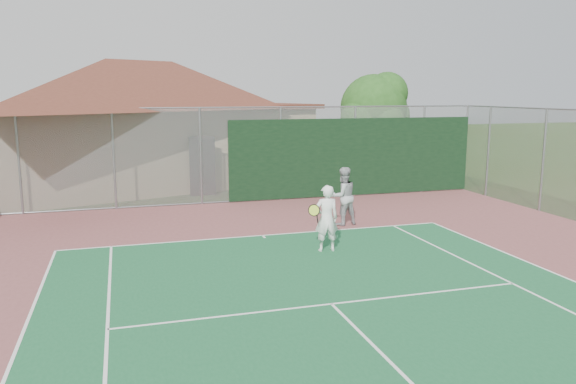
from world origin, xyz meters
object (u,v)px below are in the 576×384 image
Objects in this scene: tree at (375,110)px; clubhouse at (138,110)px; player_white_front at (326,219)px; player_grey_back at (343,197)px; bleachers at (52,187)px.

clubhouse is at bearing 163.05° from tree.
player_grey_back is at bearing -116.76° from player_white_front.
clubhouse is 12.40m from player_grey_back.
clubhouse reaches higher than bleachers.
tree is at bearing -34.20° from clubhouse.
tree is 2.89× the size of player_white_front.
bleachers is 1.80× the size of player_grey_back.
player_white_front is (-6.14, -10.26, -2.39)m from tree.
tree is 9.25m from player_grey_back.
bleachers is 13.92m from tree.
player_white_front is (7.48, -9.42, 0.34)m from bleachers.
player_grey_back is at bearing -14.23° from bleachers.
bleachers is 12.04m from player_white_front.
tree reaches higher than player_grey_back.
bleachers is 1.87× the size of player_white_front.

